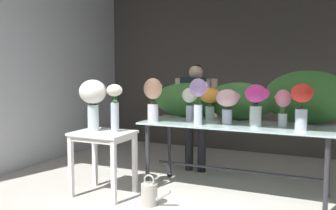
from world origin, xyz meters
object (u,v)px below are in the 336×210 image
object	(u,v)px
vase_sunset_lilies	(211,99)
vase_scarlet_roses	(302,102)
vase_white_roses_tall	(93,97)
side_table_white	(103,141)
display_table_glass	(236,134)
vase_lilac_ranunculus	(198,95)
vase_blush_carnations	(227,102)
vase_magenta_snapdragons	(256,101)
vase_rosy_peonies	(283,104)
vase_cream_lisianthus_tall	(115,104)
vase_peach_freesia	(153,96)
florist	(195,106)
watering_can	(150,194)
vase_ivory_dahlias	(190,100)

from	to	relation	value
vase_sunset_lilies	vase_scarlet_roses	distance (m)	1.15
vase_sunset_lilies	vase_white_roses_tall	world-z (taller)	vase_white_roses_tall
side_table_white	vase_sunset_lilies	bearing A→B (deg)	37.54
display_table_glass	vase_sunset_lilies	size ratio (longest dim) A/B	5.44
vase_white_roses_tall	vase_lilac_ranunculus	bearing A→B (deg)	17.54
vase_blush_carnations	vase_magenta_snapdragons	distance (m)	0.34
vase_rosy_peonies	vase_cream_lisianthus_tall	world-z (taller)	vase_cream_lisianthus_tall
side_table_white	vase_blush_carnations	xyz separation A→B (m)	(1.32, 0.58, 0.47)
display_table_glass	vase_blush_carnations	world-z (taller)	vase_blush_carnations
vase_peach_freesia	side_table_white	bearing A→B (deg)	-139.35
florist	display_table_glass	bearing A→B (deg)	-43.43
side_table_white	watering_can	bearing A→B (deg)	-7.66
display_table_glass	vase_sunset_lilies	bearing A→B (deg)	158.35
side_table_white	vase_blush_carnations	distance (m)	1.52
vase_sunset_lilies	watering_can	world-z (taller)	vase_sunset_lilies
vase_peach_freesia	vase_cream_lisianthus_tall	distance (m)	0.48
vase_ivory_dahlias	vase_sunset_lilies	bearing A→B (deg)	36.39
vase_peach_freesia	vase_rosy_peonies	distance (m)	1.49
vase_scarlet_roses	vase_white_roses_tall	bearing A→B (deg)	-168.46
vase_ivory_dahlias	vase_cream_lisianthus_tall	xyz separation A→B (m)	(-0.70, -0.59, -0.02)
display_table_glass	side_table_white	xyz separation A→B (m)	(-1.41, -0.66, -0.08)
display_table_glass	side_table_white	size ratio (longest dim) A/B	2.93
side_table_white	florist	world-z (taller)	florist
vase_scarlet_roses	vase_ivory_dahlias	world-z (taller)	vase_scarlet_roses
vase_magenta_snapdragons	vase_peach_freesia	bearing A→B (deg)	-172.70
vase_rosy_peonies	display_table_glass	bearing A→B (deg)	177.26
vase_ivory_dahlias	vase_blush_carnations	bearing A→B (deg)	-7.16
side_table_white	vase_cream_lisianthus_tall	distance (m)	0.46
display_table_glass	vase_rosy_peonies	size ratio (longest dim) A/B	5.32
display_table_glass	vase_rosy_peonies	xyz separation A→B (m)	(0.52, -0.03, 0.37)
side_table_white	vase_ivory_dahlias	xyz separation A→B (m)	(0.83, 0.64, 0.46)
display_table_glass	vase_scarlet_roses	size ratio (longest dim) A/B	4.52
vase_blush_carnations	vase_cream_lisianthus_tall	size ratio (longest dim) A/B	0.73
florist	vase_peach_freesia	bearing A→B (deg)	-99.77
side_table_white	vase_white_roses_tall	size ratio (longest dim) A/B	1.24
vase_sunset_lilies	vase_magenta_snapdragons	world-z (taller)	vase_magenta_snapdragons
display_table_glass	vase_lilac_ranunculus	distance (m)	0.66
vase_cream_lisianthus_tall	vase_peach_freesia	bearing A→B (deg)	46.28
florist	side_table_white	bearing A→B (deg)	-114.30
vase_rosy_peonies	vase_cream_lisianthus_tall	xyz separation A→B (m)	(-1.80, -0.58, -0.02)
vase_sunset_lilies	vase_blush_carnations	bearing A→B (deg)	-38.69
vase_rosy_peonies	vase_sunset_lilies	bearing A→B (deg)	169.24
vase_scarlet_roses	vase_rosy_peonies	world-z (taller)	vase_scarlet_roses
vase_lilac_ranunculus	vase_rosy_peonies	distance (m)	0.93
vase_lilac_ranunculus	watering_can	xyz separation A→B (m)	(-0.39, -0.46, -1.06)
vase_rosy_peonies	watering_can	distance (m)	1.76
vase_ivory_dahlias	vase_magenta_snapdragons	world-z (taller)	vase_magenta_snapdragons
display_table_glass	florist	distance (m)	1.09
vase_ivory_dahlias	watering_can	distance (m)	1.23
vase_lilac_ranunculus	vase_ivory_dahlias	distance (m)	0.36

